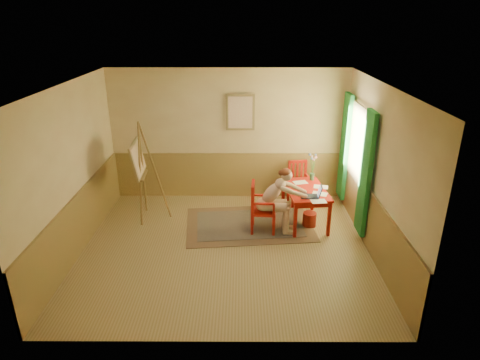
{
  "coord_description": "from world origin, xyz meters",
  "views": [
    {
      "loc": [
        0.28,
        -6.29,
        3.79
      ],
      "look_at": [
        0.25,
        0.55,
        1.05
      ],
      "focal_mm": 31.02,
      "sensor_mm": 36.0,
      "label": 1
    }
  ],
  "objects_px": {
    "chair_back": "(299,183)",
    "laptop": "(313,195)",
    "table": "(306,193)",
    "easel": "(140,163)",
    "chair_left": "(261,207)",
    "figure": "(276,198)"
  },
  "relations": [
    {
      "from": "chair_back",
      "to": "figure",
      "type": "bearing_deg",
      "value": -114.26
    },
    {
      "from": "laptop",
      "to": "easel",
      "type": "bearing_deg",
      "value": 169.62
    },
    {
      "from": "laptop",
      "to": "table",
      "type": "bearing_deg",
      "value": 100.1
    },
    {
      "from": "chair_left",
      "to": "easel",
      "type": "xyz_separation_m",
      "value": [
        -2.29,
        0.54,
        0.69
      ]
    },
    {
      "from": "chair_left",
      "to": "figure",
      "type": "xyz_separation_m",
      "value": [
        0.28,
        -0.04,
        0.22
      ]
    },
    {
      "from": "table",
      "to": "chair_back",
      "type": "distance_m",
      "value": 0.94
    },
    {
      "from": "laptop",
      "to": "figure",
      "type": "bearing_deg",
      "value": 178.6
    },
    {
      "from": "easel",
      "to": "table",
      "type": "bearing_deg",
      "value": -3.83
    },
    {
      "from": "easel",
      "to": "chair_left",
      "type": "bearing_deg",
      "value": -13.2
    },
    {
      "from": "chair_back",
      "to": "laptop",
      "type": "distance_m",
      "value": 1.34
    },
    {
      "from": "chair_back",
      "to": "chair_left",
      "type": "bearing_deg",
      "value": -124.5
    },
    {
      "from": "table",
      "to": "chair_left",
      "type": "bearing_deg",
      "value": -159.35
    },
    {
      "from": "chair_back",
      "to": "easel",
      "type": "distance_m",
      "value": 3.31
    },
    {
      "from": "chair_left",
      "to": "easel",
      "type": "bearing_deg",
      "value": 166.8
    },
    {
      "from": "chair_back",
      "to": "easel",
      "type": "relative_size",
      "value": 0.47
    },
    {
      "from": "chair_left",
      "to": "figure",
      "type": "distance_m",
      "value": 0.35
    },
    {
      "from": "chair_left",
      "to": "laptop",
      "type": "bearing_deg",
      "value": -3.27
    },
    {
      "from": "easel",
      "to": "laptop",
      "type": "bearing_deg",
      "value": -10.38
    },
    {
      "from": "table",
      "to": "chair_back",
      "type": "height_order",
      "value": "chair_back"
    },
    {
      "from": "chair_back",
      "to": "easel",
      "type": "bearing_deg",
      "value": -167.25
    },
    {
      "from": "table",
      "to": "chair_left",
      "type": "height_order",
      "value": "chair_left"
    },
    {
      "from": "table",
      "to": "laptop",
      "type": "bearing_deg",
      "value": -79.9
    }
  ]
}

